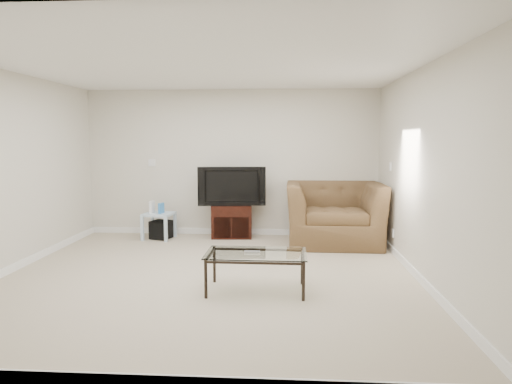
# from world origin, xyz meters

# --- Properties ---
(floor) EXTENTS (5.00, 5.00, 0.00)m
(floor) POSITION_xyz_m (0.00, 0.00, 0.00)
(floor) COLOR tan
(floor) RESTS_ON ground
(ceiling) EXTENTS (5.00, 5.00, 0.00)m
(ceiling) POSITION_xyz_m (0.00, 0.00, 2.50)
(ceiling) COLOR white
(ceiling) RESTS_ON ground
(wall_back) EXTENTS (5.00, 0.02, 2.50)m
(wall_back) POSITION_xyz_m (0.00, 2.50, 1.25)
(wall_back) COLOR silver
(wall_back) RESTS_ON ground
(wall_left) EXTENTS (0.02, 5.00, 2.50)m
(wall_left) POSITION_xyz_m (-2.50, 0.00, 1.25)
(wall_left) COLOR silver
(wall_left) RESTS_ON ground
(wall_right) EXTENTS (0.02, 5.00, 2.50)m
(wall_right) POSITION_xyz_m (2.50, 0.00, 1.25)
(wall_right) COLOR silver
(wall_right) RESTS_ON ground
(plate_back) EXTENTS (0.12, 0.02, 0.12)m
(plate_back) POSITION_xyz_m (-1.40, 2.49, 1.25)
(plate_back) COLOR white
(plate_back) RESTS_ON wall_back
(plate_right_switch) EXTENTS (0.02, 0.09, 0.13)m
(plate_right_switch) POSITION_xyz_m (2.49, 1.60, 1.25)
(plate_right_switch) COLOR white
(plate_right_switch) RESTS_ON wall_right
(plate_right_outlet) EXTENTS (0.02, 0.08, 0.12)m
(plate_right_outlet) POSITION_xyz_m (2.49, 1.30, 0.30)
(plate_right_outlet) COLOR white
(plate_right_outlet) RESTS_ON wall_right
(tv_stand) EXTENTS (0.70, 0.50, 0.56)m
(tv_stand) POSITION_xyz_m (0.02, 2.28, 0.28)
(tv_stand) COLOR black
(tv_stand) RESTS_ON floor
(dvd_player) EXTENTS (0.40, 0.29, 0.05)m
(dvd_player) POSITION_xyz_m (0.02, 2.24, 0.47)
(dvd_player) COLOR black
(dvd_player) RESTS_ON tv_stand
(television) EXTENTS (1.06, 0.33, 0.65)m
(television) POSITION_xyz_m (0.02, 2.25, 0.88)
(television) COLOR black
(television) RESTS_ON tv_stand
(side_table) EXTENTS (0.51, 0.51, 0.44)m
(side_table) POSITION_xyz_m (-1.18, 2.05, 0.22)
(side_table) COLOR silver
(side_table) RESTS_ON floor
(subwoofer) EXTENTS (0.37, 0.37, 0.30)m
(subwoofer) POSITION_xyz_m (-1.15, 2.06, 0.15)
(subwoofer) COLOR black
(subwoofer) RESTS_ON floor
(game_console) EXTENTS (0.06, 0.15, 0.20)m
(game_console) POSITION_xyz_m (-1.29, 2.05, 0.54)
(game_console) COLOR white
(game_console) RESTS_ON side_table
(game_case) EXTENTS (0.08, 0.13, 0.17)m
(game_case) POSITION_xyz_m (-1.13, 2.02, 0.52)
(game_case) COLOR #337FCC
(game_case) RESTS_ON side_table
(recliner) EXTENTS (1.51, 1.00, 1.31)m
(recliner) POSITION_xyz_m (1.70, 1.91, 0.65)
(recliner) COLOR #4E2E1E
(recliner) RESTS_ON floor
(coffee_table) EXTENTS (1.10, 0.63, 0.43)m
(coffee_table) POSITION_xyz_m (0.61, -0.48, 0.21)
(coffee_table) COLOR black
(coffee_table) RESTS_ON floor
(remote) EXTENTS (0.17, 0.05, 0.02)m
(remote) POSITION_xyz_m (0.57, -0.48, 0.44)
(remote) COLOR #B2B2B7
(remote) RESTS_ON coffee_table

